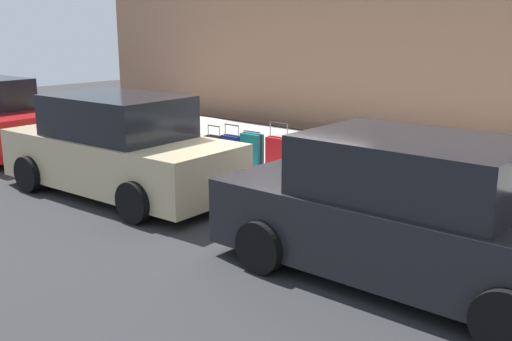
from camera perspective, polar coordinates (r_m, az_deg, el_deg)
name	(u,v)px	position (r m, az deg, el deg)	size (l,w,h in m)	color
ground_plane	(271,199)	(10.06, 1.49, -2.75)	(40.00, 40.00, 0.00)	#28282B
sidewalk_curb	(351,169)	(12.01, 9.11, 0.19)	(18.00, 5.00, 0.14)	#ADA89E
suitcase_red_0	(501,205)	(9.07, 22.49, -3.05)	(0.49, 0.26, 0.76)	red
suitcase_teal_1	(458,190)	(9.14, 18.79, -1.82)	(0.50, 0.28, 0.83)	#0F606B
suitcase_navy_2	(418,187)	(9.36, 15.31, -1.51)	(0.50, 0.23, 0.72)	navy
suitcase_black_3	(384,177)	(9.65, 12.20, -0.61)	(0.49, 0.23, 0.96)	black
suitcase_silver_4	(356,174)	(10.02, 9.62, -0.35)	(0.42, 0.21, 0.88)	#9EA0A8
suitcase_maroon_5	(326,168)	(10.24, 6.78, 0.28)	(0.47, 0.29, 0.75)	maroon
suitcase_olive_6	(299,167)	(10.54, 4.15, 0.30)	(0.43, 0.25, 0.76)	#59601E
suitcase_red_7	(278,157)	(10.96, 2.17, 1.34)	(0.48, 0.22, 1.00)	red
suitcase_teal_8	(252,153)	(11.24, -0.40, 1.72)	(0.44, 0.23, 0.79)	#0F606B
suitcase_navy_9	(232,151)	(11.64, -2.32, 1.86)	(0.43, 0.21, 0.85)	navy
suitcase_black_10	(214,149)	(12.01, -4.05, 2.04)	(0.38, 0.21, 0.78)	black
fire_hydrant	(187,137)	(12.50, -6.65, 3.23)	(0.39, 0.21, 0.85)	#D89E0C
bollard_post	(162,138)	(12.89, -9.05, 3.08)	(0.12, 0.12, 0.72)	brown
parked_car_charcoal_0	(410,215)	(6.95, 14.53, -4.16)	(4.59, 2.11, 1.68)	black
parked_car_beige_1	(119,149)	(10.43, -13.03, 2.02)	(4.56, 2.17, 1.72)	tan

